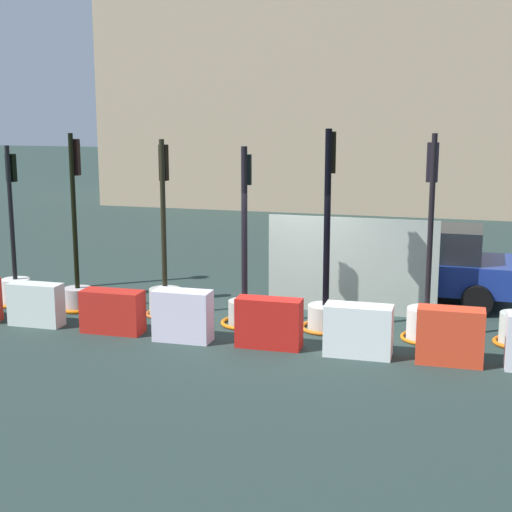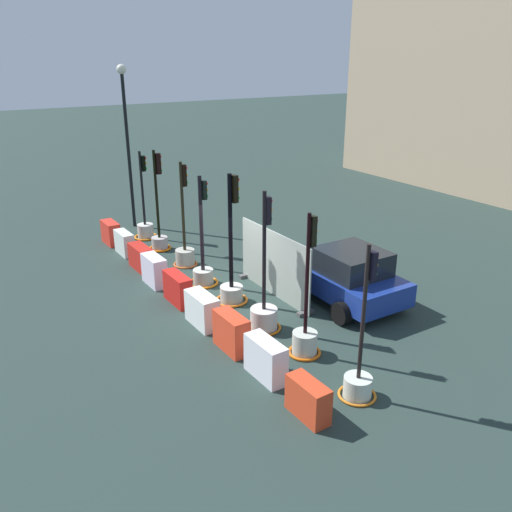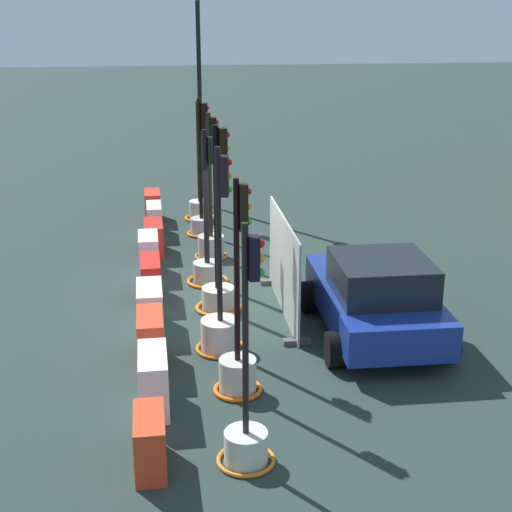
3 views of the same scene
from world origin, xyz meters
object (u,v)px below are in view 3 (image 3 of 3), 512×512
(construction_barrier_0, at_px, (153,206))
(construction_barrier_7, at_px, (154,381))
(traffic_light_4, at_px, (218,278))
(construction_barrier_8, at_px, (150,442))
(construction_barrier_3, at_px, (149,254))
(construction_barrier_6, at_px, (151,340))
(traffic_light_0, at_px, (200,201))
(traffic_light_6, at_px, (238,361))
(construction_barrier_4, at_px, (151,279))
(street_lamp_post, at_px, (199,71))
(car_blue_estate, at_px, (376,297))
(traffic_light_3, at_px, (207,259))
(traffic_light_2, at_px, (211,235))
(traffic_light_5, at_px, (221,321))
(traffic_light_1, at_px, (202,212))
(traffic_light_7, at_px, (247,426))
(construction_barrier_2, at_px, (154,238))
(construction_barrier_5, at_px, (150,308))
(construction_barrier_1, at_px, (154,220))

(construction_barrier_0, relative_size, construction_barrier_7, 0.90)
(traffic_light_4, xyz_separation_m, construction_barrier_8, (5.22, -1.33, -0.28))
(construction_barrier_3, bearing_deg, construction_barrier_7, 1.03)
(construction_barrier_6, bearing_deg, traffic_light_0, 171.35)
(traffic_light_6, relative_size, construction_barrier_6, 3.25)
(construction_barrier_4, xyz_separation_m, street_lamp_post, (-7.47, 1.50, 3.52))
(construction_barrier_4, distance_m, car_blue_estate, 4.70)
(traffic_light_3, bearing_deg, traffic_light_2, 173.13)
(traffic_light_0, height_order, traffic_light_3, traffic_light_3)
(traffic_light_5, height_order, traffic_light_6, traffic_light_5)
(traffic_light_5, bearing_deg, traffic_light_1, 179.24)
(traffic_light_7, xyz_separation_m, construction_barrier_7, (-1.59, -1.22, -0.09))
(construction_barrier_7, bearing_deg, car_blue_estate, 117.01)
(traffic_light_2, distance_m, traffic_light_3, 1.72)
(traffic_light_6, height_order, car_blue_estate, traffic_light_6)
(construction_barrier_7, bearing_deg, street_lamp_post, 173.04)
(traffic_light_2, xyz_separation_m, traffic_light_6, (6.59, -0.06, -0.03))
(construction_barrier_2, bearing_deg, traffic_light_0, 155.84)
(traffic_light_4, distance_m, car_blue_estate, 3.17)
(traffic_light_7, relative_size, construction_barrier_8, 3.42)
(traffic_light_4, distance_m, construction_barrier_3, 2.68)
(traffic_light_4, bearing_deg, traffic_light_1, -179.75)
(traffic_light_0, xyz_separation_m, construction_barrier_5, (7.38, -1.36, -0.09))
(traffic_light_3, bearing_deg, traffic_light_4, 4.37)
(construction_barrier_2, distance_m, construction_barrier_4, 2.97)
(construction_barrier_0, height_order, construction_barrier_1, construction_barrier_0)
(traffic_light_4, relative_size, car_blue_estate, 0.95)
(traffic_light_4, height_order, traffic_light_6, traffic_light_4)
(construction_barrier_1, distance_m, construction_barrier_6, 7.56)
(traffic_light_3, height_order, traffic_light_6, traffic_light_6)
(construction_barrier_4, height_order, construction_barrier_5, construction_barrier_4)
(traffic_light_3, height_order, car_blue_estate, traffic_light_3)
(construction_barrier_2, relative_size, car_blue_estate, 0.29)
(traffic_light_2, height_order, traffic_light_6, traffic_light_2)
(construction_barrier_3, distance_m, car_blue_estate, 5.68)
(traffic_light_6, bearing_deg, construction_barrier_2, -169.51)
(construction_barrier_0, distance_m, construction_barrier_1, 1.34)
(construction_barrier_0, distance_m, construction_barrier_6, 8.89)
(traffic_light_0, distance_m, construction_barrier_5, 7.51)
(construction_barrier_4, height_order, street_lamp_post, street_lamp_post)
(traffic_light_3, height_order, construction_barrier_1, traffic_light_3)
(traffic_light_5, xyz_separation_m, construction_barrier_6, (0.44, -1.21, -0.08))
(construction_barrier_6, bearing_deg, traffic_light_4, 149.66)
(traffic_light_2, height_order, construction_barrier_3, traffic_light_2)
(traffic_light_2, relative_size, traffic_light_4, 0.94)
(car_blue_estate, bearing_deg, construction_barrier_4, -120.04)
(construction_barrier_4, xyz_separation_m, car_blue_estate, (2.35, 4.06, 0.35))
(construction_barrier_2, distance_m, construction_barrier_5, 4.50)
(construction_barrier_5, relative_size, car_blue_estate, 0.29)
(traffic_light_3, bearing_deg, construction_barrier_1, -163.06)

